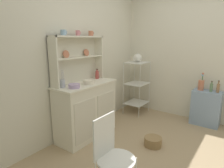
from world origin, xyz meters
The scene contains 20 objects.
ground_plane centered at (0.00, 0.00, 0.00)m, with size 3.84×3.84×0.00m, color tan.
wall_back centered at (0.00, 1.62, 1.25)m, with size 3.84×0.05×2.50m, color silver.
wall_right centered at (1.62, 0.00, 1.25)m, with size 0.05×3.84×2.50m, color silver.
hutch_cabinet centered at (-0.13, 1.37, 0.45)m, with size 1.03×0.45×0.87m.
hutch_shelf_unit centered at (-0.13, 1.53, 1.28)m, with size 0.96×0.18×0.71m.
bakers_rack centered at (1.24, 1.22, 0.65)m, with size 0.47×0.39×1.07m.
side_shelf_blue centered at (1.44, -0.08, 0.31)m, with size 0.28×0.48×0.63m, color #849EBC.
wire_chair centered at (-0.94, 0.29, 0.52)m, with size 0.36×0.36×0.85m.
floor_basket centered at (0.20, 0.37, 0.07)m, with size 0.25×0.25×0.13m, color #93754C.
cup_sky_0 centered at (-0.40, 1.49, 1.61)m, with size 0.09×0.08×0.08m.
cup_rose_1 centered at (-0.13, 1.49, 1.61)m, with size 0.08×0.06×0.08m.
cup_terracotta_2 centered at (0.15, 1.49, 1.61)m, with size 0.09×0.07×0.08m.
bowl_mixing_large centered at (-0.43, 1.29, 0.90)m, with size 0.16×0.16×0.06m, color #B79ECC.
bowl_floral_medium centered at (-0.13, 1.29, 0.90)m, with size 0.18×0.18×0.06m, color silver.
jam_bottle centered at (0.25, 1.45, 0.94)m, with size 0.06×0.06×0.17m.
utensil_jar centered at (-0.51, 1.45, 0.93)m, with size 0.08×0.08×0.25m.
porcelain_teapot centered at (1.24, 1.22, 1.16)m, with size 0.26×0.17×0.19m.
flower_vase centered at (1.44, 0.04, 0.73)m, with size 0.10×0.10×0.32m.
oil_bottle centered at (1.44, -0.13, 0.70)m, with size 0.05×0.05×0.19m.
vinegar_bottle centered at (1.44, -0.24, 0.71)m, with size 0.05×0.05×0.21m.
Camera 1 is at (-2.24, -0.66, 1.53)m, focal length 31.27 mm.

